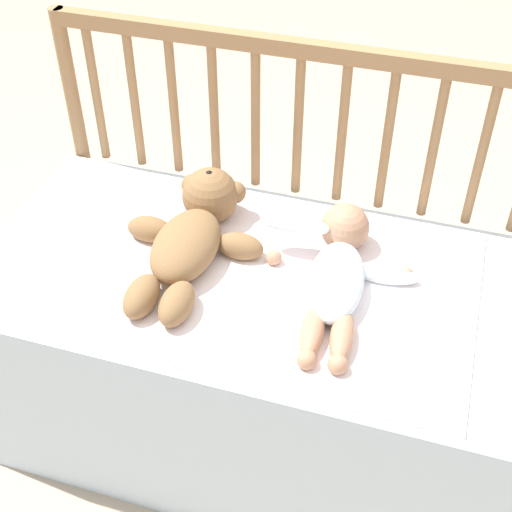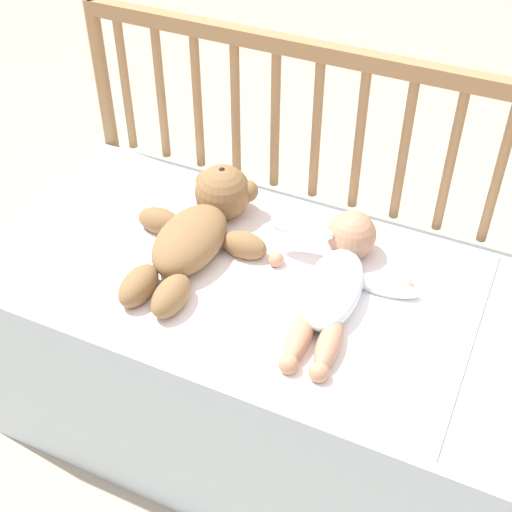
# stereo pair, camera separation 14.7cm
# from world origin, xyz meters

# --- Properties ---
(ground_plane) EXTENTS (12.00, 12.00, 0.00)m
(ground_plane) POSITION_xyz_m (0.00, 0.00, 0.00)
(ground_plane) COLOR tan
(crib_mattress) EXTENTS (1.20, 0.61, 0.53)m
(crib_mattress) POSITION_xyz_m (0.00, 0.00, 0.26)
(crib_mattress) COLOR silver
(crib_mattress) RESTS_ON ground_plane
(crib_rail) EXTENTS (1.20, 0.04, 0.91)m
(crib_rail) POSITION_xyz_m (-0.00, 0.33, 0.64)
(crib_rail) COLOR #997047
(crib_rail) RESTS_ON ground_plane
(blanket) EXTENTS (0.88, 0.57, 0.01)m
(blanket) POSITION_xyz_m (0.02, 0.00, 0.53)
(blanket) COLOR white
(blanket) RESTS_ON crib_mattress
(teddy_bear) EXTENTS (0.32, 0.44, 0.13)m
(teddy_bear) POSITION_xyz_m (-0.16, 0.04, 0.58)
(teddy_bear) COLOR olive
(teddy_bear) RESTS_ON crib_mattress
(baby) EXTENTS (0.34, 0.43, 0.11)m
(baby) POSITION_xyz_m (0.17, 0.03, 0.57)
(baby) COLOR white
(baby) RESTS_ON crib_mattress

